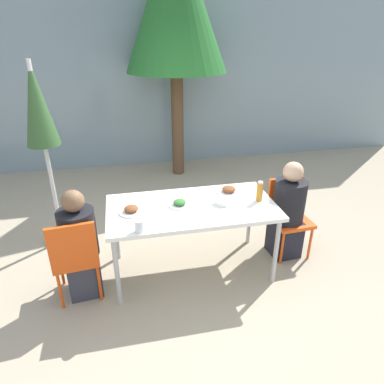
{
  "coord_description": "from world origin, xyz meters",
  "views": [
    {
      "loc": [
        -0.61,
        -2.87,
        2.32
      ],
      "look_at": [
        0.0,
        0.0,
        0.91
      ],
      "focal_mm": 32.0,
      "sensor_mm": 36.0,
      "label": 1
    }
  ],
  "objects_px": {
    "bottle": "(260,192)",
    "drinking_cup": "(139,226)",
    "salad_bowl": "(223,201)",
    "person_right": "(288,213)",
    "chair_right": "(288,211)",
    "chair_left": "(75,254)",
    "person_left": "(81,247)",
    "tree_behind_left": "(175,0)",
    "closed_umbrella": "(39,116)"
  },
  "relations": [
    {
      "from": "chair_left",
      "to": "bottle",
      "type": "bearing_deg",
      "value": -0.57
    },
    {
      "from": "drinking_cup",
      "to": "chair_right",
      "type": "bearing_deg",
      "value": 17.11
    },
    {
      "from": "chair_right",
      "to": "bottle",
      "type": "height_order",
      "value": "bottle"
    },
    {
      "from": "bottle",
      "to": "drinking_cup",
      "type": "xyz_separation_m",
      "value": [
        -1.21,
        -0.33,
        -0.05
      ]
    },
    {
      "from": "chair_left",
      "to": "person_right",
      "type": "distance_m",
      "value": 2.19
    },
    {
      "from": "person_left",
      "to": "closed_umbrella",
      "type": "xyz_separation_m",
      "value": [
        -0.35,
        0.97,
        1.0
      ]
    },
    {
      "from": "bottle",
      "to": "drinking_cup",
      "type": "relative_size",
      "value": 1.95
    },
    {
      "from": "chair_left",
      "to": "bottle",
      "type": "height_order",
      "value": "bottle"
    },
    {
      "from": "chair_right",
      "to": "person_right",
      "type": "xyz_separation_m",
      "value": [
        -0.04,
        -0.08,
        0.02
      ]
    },
    {
      "from": "person_right",
      "to": "salad_bowl",
      "type": "relative_size",
      "value": 6.88
    },
    {
      "from": "person_right",
      "to": "bottle",
      "type": "distance_m",
      "value": 0.52
    },
    {
      "from": "salad_bowl",
      "to": "closed_umbrella",
      "type": "bearing_deg",
      "value": 153.12
    },
    {
      "from": "person_right",
      "to": "salad_bowl",
      "type": "height_order",
      "value": "person_right"
    },
    {
      "from": "closed_umbrella",
      "to": "tree_behind_left",
      "type": "height_order",
      "value": "tree_behind_left"
    },
    {
      "from": "person_left",
      "to": "drinking_cup",
      "type": "bearing_deg",
      "value": -30.34
    },
    {
      "from": "bottle",
      "to": "drinking_cup",
      "type": "height_order",
      "value": "bottle"
    },
    {
      "from": "drinking_cup",
      "to": "chair_left",
      "type": "bearing_deg",
      "value": 164.97
    },
    {
      "from": "chair_left",
      "to": "chair_right",
      "type": "distance_m",
      "value": 2.25
    },
    {
      "from": "salad_bowl",
      "to": "chair_right",
      "type": "bearing_deg",
      "value": 11.63
    },
    {
      "from": "drinking_cup",
      "to": "salad_bowl",
      "type": "bearing_deg",
      "value": 22.14
    },
    {
      "from": "chair_left",
      "to": "tree_behind_left",
      "type": "xyz_separation_m",
      "value": [
        1.43,
        2.89,
        2.19
      ]
    },
    {
      "from": "person_right",
      "to": "chair_left",
      "type": "bearing_deg",
      "value": 3.45
    },
    {
      "from": "person_left",
      "to": "chair_right",
      "type": "xyz_separation_m",
      "value": [
        2.18,
        0.27,
        -0.01
      ]
    },
    {
      "from": "chair_left",
      "to": "person_left",
      "type": "height_order",
      "value": "person_left"
    },
    {
      "from": "salad_bowl",
      "to": "tree_behind_left",
      "type": "xyz_separation_m",
      "value": [
        0.02,
        2.7,
        1.9
      ]
    },
    {
      "from": "bottle",
      "to": "chair_left",
      "type": "bearing_deg",
      "value": -174.38
    },
    {
      "from": "chair_left",
      "to": "drinking_cup",
      "type": "xyz_separation_m",
      "value": [
        0.58,
        -0.16,
        0.32
      ]
    },
    {
      "from": "bottle",
      "to": "person_right",
      "type": "bearing_deg",
      "value": 13.3
    },
    {
      "from": "chair_right",
      "to": "bottle",
      "type": "xyz_separation_m",
      "value": [
        -0.43,
        -0.18,
        0.36
      ]
    },
    {
      "from": "chair_right",
      "to": "tree_behind_left",
      "type": "xyz_separation_m",
      "value": [
        -0.79,
        2.54,
        2.19
      ]
    },
    {
      "from": "drinking_cup",
      "to": "tree_behind_left",
      "type": "xyz_separation_m",
      "value": [
        0.86,
        3.04,
        1.87
      ]
    },
    {
      "from": "salad_bowl",
      "to": "bottle",
      "type": "bearing_deg",
      "value": -1.3
    },
    {
      "from": "closed_umbrella",
      "to": "tree_behind_left",
      "type": "distance_m",
      "value": 2.78
    },
    {
      "from": "chair_left",
      "to": "bottle",
      "type": "distance_m",
      "value": 1.83
    },
    {
      "from": "person_right",
      "to": "closed_umbrella",
      "type": "height_order",
      "value": "closed_umbrella"
    },
    {
      "from": "drinking_cup",
      "to": "bottle",
      "type": "bearing_deg",
      "value": 15.29
    },
    {
      "from": "person_left",
      "to": "salad_bowl",
      "type": "height_order",
      "value": "person_left"
    },
    {
      "from": "bottle",
      "to": "tree_behind_left",
      "type": "height_order",
      "value": "tree_behind_left"
    },
    {
      "from": "person_left",
      "to": "closed_umbrella",
      "type": "distance_m",
      "value": 1.44
    },
    {
      "from": "closed_umbrella",
      "to": "drinking_cup",
      "type": "relative_size",
      "value": 19.26
    },
    {
      "from": "person_left",
      "to": "drinking_cup",
      "type": "xyz_separation_m",
      "value": [
        0.54,
        -0.24,
        0.3
      ]
    },
    {
      "from": "person_left",
      "to": "bottle",
      "type": "distance_m",
      "value": 1.78
    },
    {
      "from": "chair_left",
      "to": "person_left",
      "type": "relative_size",
      "value": 0.79
    },
    {
      "from": "person_left",
      "to": "person_right",
      "type": "distance_m",
      "value": 2.14
    },
    {
      "from": "chair_left",
      "to": "person_left",
      "type": "distance_m",
      "value": 0.1
    },
    {
      "from": "salad_bowl",
      "to": "person_right",
      "type": "bearing_deg",
      "value": 6.21
    },
    {
      "from": "chair_right",
      "to": "tree_behind_left",
      "type": "relative_size",
      "value": 0.23
    },
    {
      "from": "chair_left",
      "to": "drinking_cup",
      "type": "distance_m",
      "value": 0.68
    },
    {
      "from": "person_right",
      "to": "person_left",
      "type": "bearing_deg",
      "value": 1.32
    },
    {
      "from": "closed_umbrella",
      "to": "tree_behind_left",
      "type": "bearing_deg",
      "value": 46.55
    }
  ]
}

